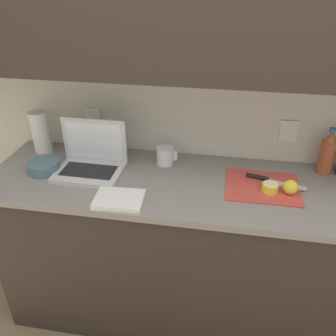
# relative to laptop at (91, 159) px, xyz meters

# --- Properties ---
(ground_plane) EXTENTS (12.00, 12.00, 0.00)m
(ground_plane) POSITION_rel_laptop_xyz_m (0.75, -0.04, -1.00)
(ground_plane) COLOR #847056
(ground_plane) RESTS_ON ground
(wall_back) EXTENTS (5.20, 0.38, 2.60)m
(wall_back) POSITION_rel_laptop_xyz_m (0.75, 0.19, 0.56)
(wall_back) COLOR silver
(wall_back) RESTS_ON ground_plane
(counter_unit) EXTENTS (2.52, 0.61, 0.94)m
(counter_unit) POSITION_rel_laptop_xyz_m (0.77, -0.04, -0.52)
(counter_unit) COLOR #332823
(counter_unit) RESTS_ON ground_plane
(laptop) EXTENTS (0.34, 0.25, 0.26)m
(laptop) POSITION_rel_laptop_xyz_m (0.00, 0.00, 0.00)
(laptop) COLOR silver
(laptop) RESTS_ON counter_unit
(cutting_board) EXTENTS (0.35, 0.29, 0.01)m
(cutting_board) POSITION_rel_laptop_xyz_m (0.87, -0.02, -0.06)
(cutting_board) COLOR #D1473D
(cutting_board) RESTS_ON counter_unit
(knife) EXTENTS (0.29, 0.10, 0.02)m
(knife) POSITION_rel_laptop_xyz_m (0.88, 0.03, -0.04)
(knife) COLOR silver
(knife) RESTS_ON cutting_board
(lemon_half_cut) EXTENTS (0.08, 0.08, 0.04)m
(lemon_half_cut) POSITION_rel_laptop_xyz_m (0.90, -0.06, -0.03)
(lemon_half_cut) COLOR yellow
(lemon_half_cut) RESTS_ON cutting_board
(lemon_whole_beside) EXTENTS (0.07, 0.07, 0.07)m
(lemon_whole_beside) POSITION_rel_laptop_xyz_m (0.99, -0.06, -0.02)
(lemon_whole_beside) COLOR yellow
(lemon_whole_beside) RESTS_ON cutting_board
(bottle_oil_tall) EXTENTS (0.08, 0.08, 0.25)m
(bottle_oil_tall) POSITION_rel_laptop_xyz_m (1.19, 0.18, 0.05)
(bottle_oil_tall) COLOR #A34C2D
(bottle_oil_tall) RESTS_ON counter_unit
(measuring_cup) EXTENTS (0.11, 0.09, 0.09)m
(measuring_cup) POSITION_rel_laptop_xyz_m (0.36, 0.13, -0.01)
(measuring_cup) COLOR silver
(measuring_cup) RESTS_ON counter_unit
(bowl_white) EXTENTS (0.16, 0.16, 0.06)m
(bowl_white) POSITION_rel_laptop_xyz_m (-0.24, -0.06, -0.03)
(bowl_white) COLOR slate
(bowl_white) RESTS_ON counter_unit
(paper_towel_roll) EXTENTS (0.10, 0.10, 0.24)m
(paper_towel_roll) POSITION_rel_laptop_xyz_m (-0.35, 0.16, 0.06)
(paper_towel_roll) COLOR white
(paper_towel_roll) RESTS_ON counter_unit
(dish_towel) EXTENTS (0.23, 0.17, 0.02)m
(dish_towel) POSITION_rel_laptop_xyz_m (0.22, -0.25, -0.05)
(dish_towel) COLOR white
(dish_towel) RESTS_ON counter_unit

